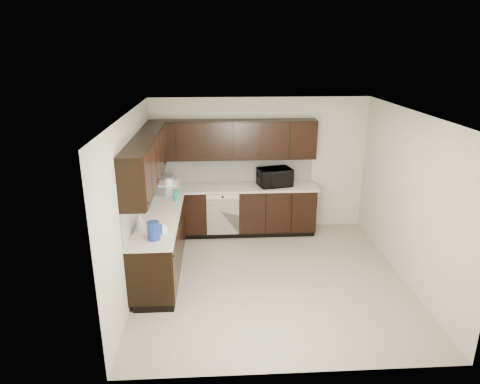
% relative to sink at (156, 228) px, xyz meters
% --- Properties ---
extents(floor, '(4.00, 4.00, 0.00)m').
position_rel_sink_xyz_m(floor, '(1.68, 0.01, -0.88)').
color(floor, gray).
rests_on(floor, ground).
extents(ceiling, '(4.00, 4.00, 0.00)m').
position_rel_sink_xyz_m(ceiling, '(1.68, 0.01, 1.62)').
color(ceiling, white).
rests_on(ceiling, wall_back).
extents(wall_back, '(4.00, 0.02, 2.50)m').
position_rel_sink_xyz_m(wall_back, '(1.68, 2.01, 0.37)').
color(wall_back, '#BAB49F').
rests_on(wall_back, floor).
extents(wall_left, '(0.02, 4.00, 2.50)m').
position_rel_sink_xyz_m(wall_left, '(-0.32, 0.01, 0.37)').
color(wall_left, '#BAB49F').
rests_on(wall_left, floor).
extents(wall_right, '(0.02, 4.00, 2.50)m').
position_rel_sink_xyz_m(wall_right, '(3.68, 0.01, 0.37)').
color(wall_right, '#BAB49F').
rests_on(wall_right, floor).
extents(wall_front, '(4.00, 0.02, 2.50)m').
position_rel_sink_xyz_m(wall_front, '(1.68, -1.99, 0.37)').
color(wall_front, '#BAB49F').
rests_on(wall_front, floor).
extents(lower_cabinets, '(3.00, 2.80, 0.90)m').
position_rel_sink_xyz_m(lower_cabinets, '(0.67, 1.12, -0.47)').
color(lower_cabinets, black).
rests_on(lower_cabinets, floor).
extents(countertop, '(3.03, 2.83, 0.04)m').
position_rel_sink_xyz_m(countertop, '(0.67, 1.12, 0.04)').
color(countertop, '#BEB6A6').
rests_on(countertop, lower_cabinets).
extents(backsplash, '(3.00, 2.80, 0.48)m').
position_rel_sink_xyz_m(backsplash, '(0.46, 1.33, 0.30)').
color(backsplash, silver).
rests_on(backsplash, countertop).
extents(upper_cabinets, '(3.00, 2.80, 0.70)m').
position_rel_sink_xyz_m(upper_cabinets, '(0.58, 1.22, 0.89)').
color(upper_cabinets, black).
rests_on(upper_cabinets, wall_back).
extents(dishwasher, '(0.58, 0.04, 0.78)m').
position_rel_sink_xyz_m(dishwasher, '(0.98, 1.42, -0.33)').
color(dishwasher, beige).
rests_on(dishwasher, lower_cabinets).
extents(sink, '(0.54, 0.82, 0.42)m').
position_rel_sink_xyz_m(sink, '(0.00, 0.00, 0.00)').
color(sink, beige).
rests_on(sink, countertop).
extents(microwave, '(0.66, 0.53, 0.32)m').
position_rel_sink_xyz_m(microwave, '(1.93, 1.68, 0.22)').
color(microwave, black).
rests_on(microwave, countertop).
extents(soap_bottle_a, '(0.11, 0.11, 0.18)m').
position_rel_sink_xyz_m(soap_bottle_a, '(0.15, -0.34, 0.15)').
color(soap_bottle_a, gray).
rests_on(soap_bottle_a, countertop).
extents(soap_bottle_b, '(0.12, 0.12, 0.26)m').
position_rel_sink_xyz_m(soap_bottle_b, '(-0.18, -0.24, 0.19)').
color(soap_bottle_b, gray).
rests_on(soap_bottle_b, countertop).
extents(toaster_oven, '(0.36, 0.28, 0.21)m').
position_rel_sink_xyz_m(toaster_oven, '(-0.07, 1.73, 0.16)').
color(toaster_oven, '#B9BABC').
rests_on(toaster_oven, countertop).
extents(storage_bin, '(0.54, 0.46, 0.18)m').
position_rel_sink_xyz_m(storage_bin, '(-0.03, 1.36, 0.15)').
color(storage_bin, white).
rests_on(storage_bin, countertop).
extents(blue_pitcher, '(0.21, 0.21, 0.25)m').
position_rel_sink_xyz_m(blue_pitcher, '(0.04, -0.50, 0.18)').
color(blue_pitcher, navy).
rests_on(blue_pitcher, countertop).
extents(teal_tumbler, '(0.09, 0.09, 0.18)m').
position_rel_sink_xyz_m(teal_tumbler, '(0.20, 0.97, 0.15)').
color(teal_tumbler, '#0D917F').
rests_on(teal_tumbler, countertop).
extents(paper_towel_roll, '(0.16, 0.16, 0.29)m').
position_rel_sink_xyz_m(paper_towel_roll, '(0.07, 1.25, 0.20)').
color(paper_towel_roll, white).
rests_on(paper_towel_roll, countertop).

